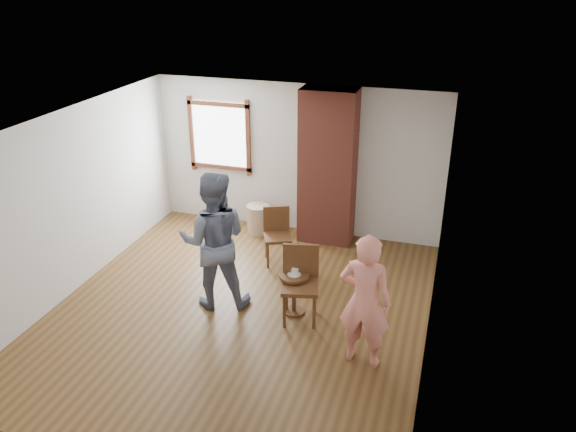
% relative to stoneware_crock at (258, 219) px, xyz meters
% --- Properties ---
extents(ground, '(5.50, 5.50, 0.00)m').
position_rel_stoneware_crock_xyz_m(ground, '(0.60, -2.40, -0.25)').
color(ground, brown).
rests_on(ground, ground).
extents(room_shell, '(5.04, 5.52, 2.62)m').
position_rel_stoneware_crock_xyz_m(room_shell, '(0.54, -1.79, 1.55)').
color(room_shell, silver).
rests_on(room_shell, ground).
extents(brick_chimney, '(0.90, 0.50, 2.60)m').
position_rel_stoneware_crock_xyz_m(brick_chimney, '(1.20, 0.10, 1.05)').
color(brick_chimney, '#974535').
rests_on(brick_chimney, ground).
extents(stoneware_crock, '(0.41, 0.41, 0.51)m').
position_rel_stoneware_crock_xyz_m(stoneware_crock, '(0.00, 0.00, 0.00)').
color(stoneware_crock, tan).
rests_on(stoneware_crock, ground).
extents(dark_pot, '(0.19, 0.19, 0.16)m').
position_rel_stoneware_crock_xyz_m(dark_pot, '(-0.98, 0.00, -0.17)').
color(dark_pot, black).
rests_on(dark_pot, ground).
extents(dining_chair_left, '(0.55, 0.55, 0.89)m').
position_rel_stoneware_crock_xyz_m(dining_chair_left, '(0.64, -0.87, 0.24)').
color(dining_chair_left, '#5A301B').
rests_on(dining_chair_left, ground).
extents(dining_chair_right, '(0.57, 0.57, 1.02)m').
position_rel_stoneware_crock_xyz_m(dining_chair_right, '(1.42, -2.26, 0.32)').
color(dining_chair_right, '#5A301B').
rests_on(dining_chair_right, ground).
extents(side_table, '(0.40, 0.40, 0.60)m').
position_rel_stoneware_crock_xyz_m(side_table, '(1.32, -2.21, 0.15)').
color(side_table, '#5A301B').
rests_on(side_table, ground).
extents(cake_plate, '(0.18, 0.18, 0.01)m').
position_rel_stoneware_crock_xyz_m(cake_plate, '(1.32, -2.21, 0.35)').
color(cake_plate, white).
rests_on(cake_plate, side_table).
extents(cake_slice, '(0.08, 0.07, 0.06)m').
position_rel_stoneware_crock_xyz_m(cake_slice, '(1.33, -2.21, 0.38)').
color(cake_slice, white).
rests_on(cake_slice, cake_plate).
extents(man, '(1.13, 1.00, 1.95)m').
position_rel_stoneware_crock_xyz_m(man, '(0.22, -2.29, 0.72)').
color(man, '#16203C').
rests_on(man, ground).
extents(person_pink, '(0.65, 0.46, 1.69)m').
position_rel_stoneware_crock_xyz_m(person_pink, '(2.39, -2.94, 0.59)').
color(person_pink, '#FD8E7E').
rests_on(person_pink, ground).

